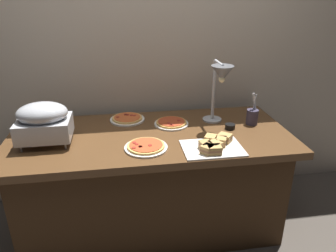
% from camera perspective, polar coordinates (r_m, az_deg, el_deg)
% --- Properties ---
extents(ground_plane, '(8.00, 8.00, 0.00)m').
position_cam_1_polar(ground_plane, '(2.59, -2.79, -16.84)').
color(ground_plane, '#4C443D').
extents(back_wall, '(4.40, 0.04, 2.40)m').
position_cam_1_polar(back_wall, '(2.53, -4.60, 12.48)').
color(back_wall, '#B7A893').
rests_on(back_wall, ground_plane).
extents(buffet_table, '(1.90, 0.84, 0.76)m').
position_cam_1_polar(buffet_table, '(2.36, -2.97, -9.68)').
color(buffet_table, brown).
rests_on(buffet_table, ground_plane).
extents(chafing_dish, '(0.32, 0.25, 0.27)m').
position_cam_1_polar(chafing_dish, '(2.13, -21.24, 0.82)').
color(chafing_dish, '#B7BABF').
rests_on(chafing_dish, buffet_table).
extents(heat_lamp, '(0.15, 0.31, 0.46)m').
position_cam_1_polar(heat_lamp, '(2.20, 9.29, 8.22)').
color(heat_lamp, '#B7BABF').
rests_on(heat_lamp, buffet_table).
extents(pizza_plate_front, '(0.25, 0.25, 0.03)m').
position_cam_1_polar(pizza_plate_front, '(2.32, 0.61, 0.53)').
color(pizza_plate_front, white).
rests_on(pizza_plate_front, buffet_table).
extents(pizza_plate_center, '(0.27, 0.27, 0.03)m').
position_cam_1_polar(pizza_plate_center, '(1.98, -3.94, -3.67)').
color(pizza_plate_center, white).
rests_on(pizza_plate_center, buffet_table).
extents(pizza_plate_raised_stand, '(0.26, 0.26, 0.03)m').
position_cam_1_polar(pizza_plate_raised_stand, '(2.42, -7.23, 1.30)').
color(pizza_plate_raised_stand, white).
rests_on(pizza_plate_raised_stand, buffet_table).
extents(sandwich_platter, '(0.37, 0.27, 0.06)m').
position_cam_1_polar(sandwich_platter, '(1.99, 8.09, -3.43)').
color(sandwich_platter, white).
rests_on(sandwich_platter, buffet_table).
extents(sauce_cup_near, '(0.07, 0.07, 0.03)m').
position_cam_1_polar(sauce_cup_near, '(2.30, 10.93, -0.02)').
color(sauce_cup_near, black).
rests_on(sauce_cup_near, buffet_table).
extents(utensil_holder, '(0.08, 0.08, 0.23)m').
position_cam_1_polar(utensil_holder, '(2.39, 14.72, 1.67)').
color(utensil_holder, '#383347').
rests_on(utensil_holder, buffet_table).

